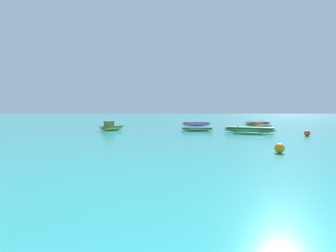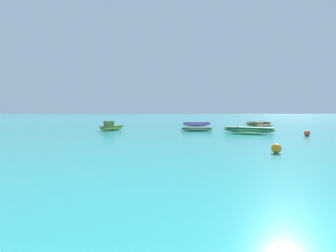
% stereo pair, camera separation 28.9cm
% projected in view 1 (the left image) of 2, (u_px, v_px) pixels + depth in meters
% --- Properties ---
extents(moored_boat_0, '(4.03, 3.98, 0.52)m').
position_uv_depth(moored_boat_0, '(249.00, 130.00, 18.15)').
color(moored_boat_0, '#47AC66').
rests_on(moored_boat_0, ground_plane).
extents(moored_boat_1, '(2.87, 0.88, 0.35)m').
position_uv_depth(moored_boat_1, '(197.00, 129.00, 19.71)').
color(moored_boat_1, '#96C388').
rests_on(moored_boat_1, ground_plane).
extents(moored_boat_2, '(3.06, 3.39, 0.48)m').
position_uv_depth(moored_boat_2, '(258.00, 124.00, 26.67)').
color(moored_boat_2, tan).
rests_on(moored_boat_2, ground_plane).
extents(moored_boat_3, '(3.45, 0.86, 0.46)m').
position_uv_depth(moored_boat_3, '(196.00, 124.00, 26.15)').
color(moored_boat_3, '#D68EE8').
rests_on(moored_boat_3, ground_plane).
extents(moored_boat_4, '(2.10, 2.42, 0.87)m').
position_uv_depth(moored_boat_4, '(111.00, 127.00, 20.20)').
color(moored_boat_4, '#9FC049').
rests_on(moored_boat_4, ground_plane).
extents(mooring_buoy_0, '(0.41, 0.41, 0.41)m').
position_uv_depth(mooring_buoy_0, '(307.00, 133.00, 15.83)').
color(mooring_buoy_0, '#E54C2D').
rests_on(mooring_buoy_0, ground_plane).
extents(mooring_buoy_1, '(0.41, 0.41, 0.41)m').
position_uv_depth(mooring_buoy_1, '(280.00, 148.00, 9.58)').
color(mooring_buoy_1, orange).
rests_on(mooring_buoy_1, ground_plane).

